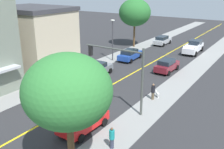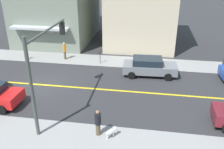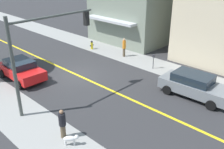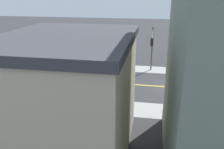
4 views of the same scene
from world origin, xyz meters
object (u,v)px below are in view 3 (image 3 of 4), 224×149
at_px(grey_sedan_left_curb, 194,85).
at_px(pedestrian_black_shirt, 62,123).
at_px(traffic_light_mast, 42,43).
at_px(red_sedan_right_curb, 21,69).
at_px(pedestrian_orange_shirt, 124,47).
at_px(small_dog, 71,139).
at_px(parking_meter, 154,59).
at_px(fire_hydrant, 92,45).

bearing_deg(grey_sedan_left_curb, pedestrian_black_shirt, -109.72).
xyz_separation_m(traffic_light_mast, grey_sedan_left_curb, (-7.29, 6.09, -3.16)).
distance_m(red_sedan_right_curb, pedestrian_orange_shirt, 9.42).
bearing_deg(small_dog, pedestrian_orange_shirt, 73.57).
bearing_deg(grey_sedan_left_curb, pedestrian_orange_shirt, 160.68).
bearing_deg(pedestrian_black_shirt, red_sedan_right_curb, 139.86).
bearing_deg(red_sedan_right_curb, small_dog, -12.49).
height_order(parking_meter, red_sedan_right_curb, red_sedan_right_curb).
relative_size(parking_meter, grey_sedan_left_curb, 0.27).
bearing_deg(parking_meter, grey_sedan_left_curb, 67.05).
xyz_separation_m(grey_sedan_left_curb, small_dog, (8.77, -1.87, -0.44)).
height_order(traffic_light_mast, small_dog, traffic_light_mast).
bearing_deg(pedestrian_black_shirt, traffic_light_mast, 132.26).
height_order(grey_sedan_left_curb, small_dog, grey_sedan_left_curb).
distance_m(parking_meter, pedestrian_black_shirt, 10.87).
relative_size(traffic_light_mast, small_dog, 8.58).
relative_size(fire_hydrant, parking_meter, 0.69).
distance_m(fire_hydrant, pedestrian_orange_shirt, 3.90).
relative_size(parking_meter, red_sedan_right_curb, 0.30).
distance_m(red_sedan_right_curb, small_dog, 9.09).
height_order(grey_sedan_left_curb, pedestrian_black_shirt, pedestrian_black_shirt).
bearing_deg(small_dog, grey_sedan_left_curb, 31.28).
bearing_deg(pedestrian_orange_shirt, small_dog, -83.06).
relative_size(parking_meter, small_dog, 1.86).
bearing_deg(pedestrian_black_shirt, parking_meter, 75.16).
bearing_deg(parking_meter, fire_hydrant, -89.06).
xyz_separation_m(traffic_light_mast, pedestrian_black_shirt, (1.38, 3.43, -3.13)).
xyz_separation_m(red_sedan_right_curb, pedestrian_orange_shirt, (-9.15, 2.24, 0.15)).
height_order(fire_hydrant, small_dog, fire_hydrant).
xyz_separation_m(fire_hydrant, traffic_light_mast, (9.17, 6.18, 3.55)).
xyz_separation_m(parking_meter, pedestrian_black_shirt, (10.67, 2.08, 0.01)).
distance_m(pedestrian_black_shirt, small_dog, 0.92).
relative_size(traffic_light_mast, pedestrian_black_shirt, 3.57).
bearing_deg(fire_hydrant, parking_meter, 90.94).
distance_m(parking_meter, red_sedan_right_curb, 10.48).
distance_m(traffic_light_mast, pedestrian_orange_shirt, 10.54).
bearing_deg(pedestrian_orange_shirt, pedestrian_black_shirt, -85.88).
relative_size(pedestrian_orange_shirt, small_dog, 2.58).
relative_size(parking_meter, traffic_light_mast, 0.22).
relative_size(pedestrian_black_shirt, pedestrian_orange_shirt, 0.93).
distance_m(parking_meter, pedestrian_orange_shirt, 3.75).
bearing_deg(traffic_light_mast, pedestrian_black_shirt, -111.85).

